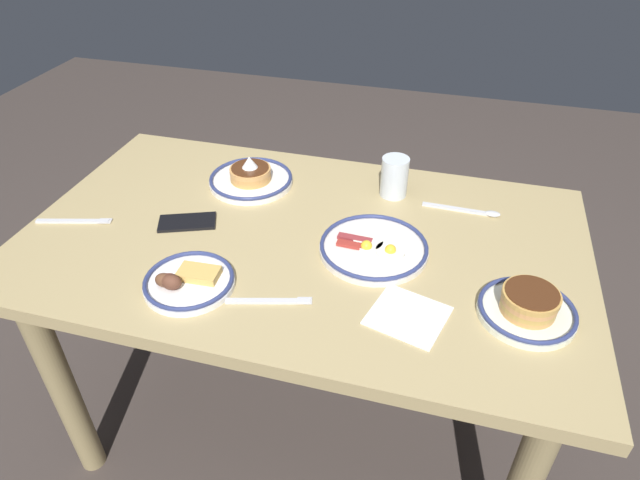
{
  "coord_description": "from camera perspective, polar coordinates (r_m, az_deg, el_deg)",
  "views": [
    {
      "loc": [
        -0.33,
        1.05,
        1.56
      ],
      "look_at": [
        -0.06,
        0.04,
        0.79
      ],
      "focal_mm": 30.67,
      "sensor_mm": 36.0,
      "label": 1
    }
  ],
  "objects": [
    {
      "name": "plate_far_companion",
      "position": [
        1.58,
        -7.23,
        6.48
      ],
      "size": [
        0.24,
        0.24,
        0.09
      ],
      "color": "white",
      "rests_on": "dining_table"
    },
    {
      "name": "plate_center_pancakes",
      "position": [
        1.24,
        -13.65,
        -4.19
      ],
      "size": [
        0.2,
        0.2,
        0.05
      ],
      "color": "white",
      "rests_on": "dining_table"
    },
    {
      "name": "dining_table",
      "position": [
        1.43,
        -1.82,
        -3.36
      ],
      "size": [
        1.39,
        0.83,
        0.76
      ],
      "color": "tan",
      "rests_on": "ground_plane"
    },
    {
      "name": "ground_plane",
      "position": [
        1.91,
        -1.44,
        -18.3
      ],
      "size": [
        6.0,
        6.0,
        0.0
      ],
      "primitive_type": "plane",
      "color": "#413833"
    },
    {
      "name": "fork_near",
      "position": [
        1.18,
        -5.38,
        -6.34
      ],
      "size": [
        0.19,
        0.07,
        0.01
      ],
      "color": "silver",
      "rests_on": "dining_table"
    },
    {
      "name": "plate_far_side",
      "position": [
        1.21,
        20.87,
        -6.57
      ],
      "size": [
        0.2,
        0.2,
        0.06
      ],
      "color": "silver",
      "rests_on": "dining_table"
    },
    {
      "name": "fork_far",
      "position": [
        1.54,
        -24.25,
        1.81
      ],
      "size": [
        0.19,
        0.07,
        0.01
      ],
      "color": "silver",
      "rests_on": "dining_table"
    },
    {
      "name": "cell_phone",
      "position": [
        1.44,
        -13.68,
        1.82
      ],
      "size": [
        0.16,
        0.12,
        0.01
      ],
      "primitive_type": "cube",
      "rotation": [
        0.0,
        0.0,
        0.38
      ],
      "color": "black",
      "rests_on": "dining_table"
    },
    {
      "name": "paper_napkin",
      "position": [
        1.16,
        9.15,
        -7.79
      ],
      "size": [
        0.18,
        0.17,
        0.0
      ],
      "primitive_type": "cube",
      "rotation": [
        0.0,
        0.0,
        -0.27
      ],
      "color": "white",
      "rests_on": "dining_table"
    },
    {
      "name": "plate_near_main",
      "position": [
        1.31,
        5.63,
        -0.79
      ],
      "size": [
        0.26,
        0.26,
        0.04
      ],
      "color": "silver",
      "rests_on": "dining_table"
    },
    {
      "name": "tea_spoon",
      "position": [
        1.5,
        15.56,
        2.93
      ],
      "size": [
        0.2,
        0.03,
        0.01
      ],
      "color": "silver",
      "rests_on": "dining_table"
    },
    {
      "name": "drinking_glass",
      "position": [
        1.51,
        7.76,
        6.36
      ],
      "size": [
        0.07,
        0.07,
        0.11
      ],
      "color": "silver",
      "rests_on": "dining_table"
    }
  ]
}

